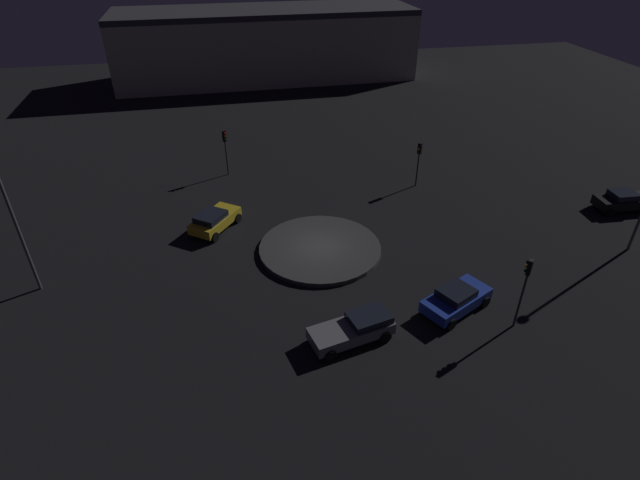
{
  "coord_description": "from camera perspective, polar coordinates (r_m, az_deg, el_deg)",
  "views": [
    {
      "loc": [
        27.36,
        -5.53,
        18.98
      ],
      "look_at": [
        0.0,
        0.0,
        0.83
      ],
      "focal_mm": 28.05,
      "sensor_mm": 36.0,
      "label": 1
    }
  ],
  "objects": [
    {
      "name": "traffic_light_northeast",
      "position": [
        28.03,
        22.39,
        -4.27
      ],
      "size": [
        0.39,
        0.38,
        4.43
      ],
      "rotation": [
        0.0,
        0.0,
        -2.38
      ],
      "color": "#2D2D2D",
      "rests_on": "ground_plane"
    },
    {
      "name": "traffic_light_southwest",
      "position": [
        43.61,
        -10.76,
        10.72
      ],
      "size": [
        0.39,
        0.36,
        3.97
      ],
      "rotation": [
        0.0,
        0.0,
        0.4
      ],
      "color": "#2D2D2D",
      "rests_on": "ground_plane"
    },
    {
      "name": "car_blue",
      "position": [
        29.5,
        15.27,
        -6.48
      ],
      "size": [
        3.57,
        4.6,
        1.5
      ],
      "rotation": [
        0.0,
        0.0,
        -1.1
      ],
      "color": "#1E38A5",
      "rests_on": "ground_plane"
    },
    {
      "name": "streetlamp_south",
      "position": [
        32.12,
        -31.88,
        3.1
      ],
      "size": [
        0.47,
        0.47,
        9.16
      ],
      "color": "#4C4C51",
      "rests_on": "ground_plane"
    },
    {
      "name": "traffic_light_northwest",
      "position": [
        41.71,
        11.2,
        9.4
      ],
      "size": [
        0.38,
        0.39,
        3.75
      ],
      "rotation": [
        0.0,
        0.0,
        -0.89
      ],
      "color": "#2D2D2D",
      "rests_on": "ground_plane"
    },
    {
      "name": "store_building",
      "position": [
        72.54,
        -6.18,
        21.32
      ],
      "size": [
        11.85,
        39.3,
        8.92
      ],
      "rotation": [
        0.0,
        0.0,
        4.73
      ],
      "color": "#B7B299",
      "rests_on": "ground_plane"
    },
    {
      "name": "ground_plane",
      "position": [
        33.76,
        -0.0,
        -1.18
      ],
      "size": [
        112.75,
        112.75,
        0.0
      ],
      "primitive_type": "plane",
      "color": "black"
    },
    {
      "name": "car_grey",
      "position": [
        26.75,
        3.96,
        -10.03
      ],
      "size": [
        2.79,
        4.73,
        1.39
      ],
      "rotation": [
        0.0,
        0.0,
        4.94
      ],
      "color": "slate",
      "rests_on": "ground_plane"
    },
    {
      "name": "car_yellow",
      "position": [
        36.42,
        -11.97,
        2.27
      ],
      "size": [
        4.29,
        3.88,
        1.46
      ],
      "rotation": [
        0.0,
        0.0,
        2.5
      ],
      "color": "gold",
      "rests_on": "ground_plane"
    },
    {
      "name": "car_black",
      "position": [
        44.55,
        31.22,
        3.86
      ],
      "size": [
        2.12,
        4.1,
        1.51
      ],
      "rotation": [
        0.0,
        0.0,
        4.66
      ],
      "color": "black",
      "rests_on": "ground_plane"
    },
    {
      "name": "roundabout_island",
      "position": [
        33.67,
        -0.0,
        -0.95
      ],
      "size": [
        8.2,
        8.2,
        0.32
      ],
      "primitive_type": "cylinder",
      "color": "#383838",
      "rests_on": "ground_plane"
    }
  ]
}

